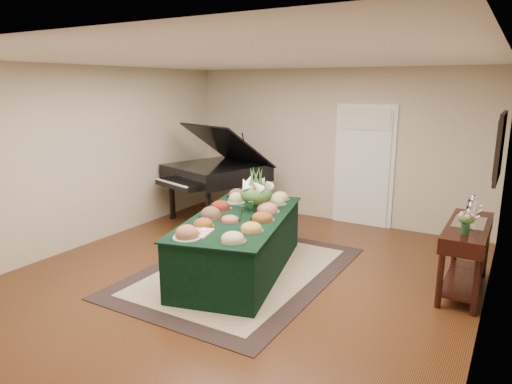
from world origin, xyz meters
The scene contains 14 objects.
ground centered at (0.00, 0.00, 0.00)m, with size 6.00×6.00×0.00m, color black.
area_rug centered at (-0.10, 0.07, 0.01)m, with size 2.31×3.23×0.01m.
kitchen_doorway centered at (0.60, 2.97, 1.02)m, with size 1.05×0.07×2.10m.
buffet_table centered at (-0.11, 0.08, 0.38)m, with size 1.71×2.64×0.76m.
food_platters centered at (-0.16, 0.19, 0.81)m, with size 1.35×2.35×0.12m.
cutting_board centered at (-0.19, -0.75, 0.79)m, with size 0.43×0.43×0.10m.
green_goblets centered at (-0.03, 0.10, 0.85)m, with size 0.08×0.32×0.18m.
floral_centerpiece centered at (-0.10, 0.49, 1.03)m, with size 0.46×0.46×0.46m.
grand_piano centered at (-1.79, 1.94, 0.88)m, with size 1.90×2.01×1.76m.
wicker_basket centered at (-0.91, 1.40, 0.14)m, with size 0.43×0.43×0.27m, color #9E7340.
mahogany_sideboard centered at (2.50, 0.93, 0.65)m, with size 0.45×1.41×0.83m.
tea_service centered at (2.50, 1.02, 0.95)m, with size 0.34×0.58×0.30m.
pink_bouquet centered at (2.50, 0.53, 1.00)m, with size 0.20×0.20×0.25m.
wall_painting centered at (2.72, 0.93, 1.75)m, with size 0.05×0.95×0.75m.
Camera 1 is at (2.92, -4.69, 2.40)m, focal length 32.00 mm.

